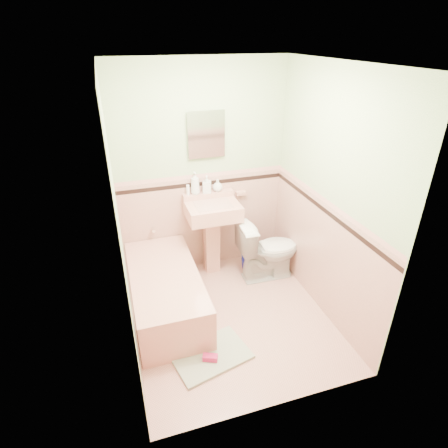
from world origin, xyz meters
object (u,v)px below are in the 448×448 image
object	(u,v)px
sink	(213,239)
shoe	(210,358)
bathtub	(166,293)
bucket	(249,260)
soap_bottle_right	(218,185)
toilet	(268,250)
soap_bottle_left	(195,183)
soap_bottle_mid	(207,184)
medicine_cabinet	(206,134)

from	to	relation	value
sink	shoe	xyz separation A→B (m)	(-0.42, -1.37, -0.42)
sink	shoe	distance (m)	1.50
bathtub	bucket	world-z (taller)	bathtub
bathtub	soap_bottle_right	distance (m)	1.38
bathtub	sink	distance (m)	0.90
sink	toilet	size ratio (longest dim) A/B	1.27
sink	bucket	distance (m)	0.60
shoe	sink	bearing A→B (deg)	95.96
sink	soap_bottle_left	xyz separation A→B (m)	(-0.15, 0.18, 0.68)
soap_bottle_left	toilet	bearing A→B (deg)	-30.42
soap_bottle_left	soap_bottle_right	world-z (taller)	soap_bottle_left
sink	bucket	size ratio (longest dim) A/B	4.34
bucket	shoe	distance (m)	1.60
bucket	bathtub	bearing A→B (deg)	-157.18
sink	bathtub	bearing A→B (deg)	-142.07
soap_bottle_right	shoe	distance (m)	1.95
soap_bottle_mid	soap_bottle_right	bearing A→B (deg)	0.00
bucket	soap_bottle_right	bearing A→B (deg)	146.65
bathtub	sink	size ratio (longest dim) A/B	1.57
bathtub	soap_bottle_left	size ratio (longest dim) A/B	5.60
sink	toilet	xyz separation A→B (m)	(0.62, -0.27, -0.10)
sink	soap_bottle_mid	xyz separation A→B (m)	(-0.01, 0.18, 0.65)
soap_bottle_mid	shoe	bearing A→B (deg)	-104.84
toilet	bucket	xyz separation A→B (m)	(-0.15, 0.22, -0.27)
medicine_cabinet	soap_bottle_left	size ratio (longest dim) A/B	1.68
bathtub	medicine_cabinet	size ratio (longest dim) A/B	3.33
soap_bottle_left	soap_bottle_right	xyz separation A→B (m)	(0.27, 0.00, -0.06)
medicine_cabinet	soap_bottle_mid	world-z (taller)	medicine_cabinet
bathtub	toilet	size ratio (longest dim) A/B	2.00
medicine_cabinet	soap_bottle_right	world-z (taller)	medicine_cabinet
soap_bottle_left	bucket	size ratio (longest dim) A/B	1.22
medicine_cabinet	shoe	bearing A→B (deg)	-104.96
bathtub	bucket	size ratio (longest dim) A/B	6.82
soap_bottle_mid	toilet	bearing A→B (deg)	-35.74
toilet	shoe	xyz separation A→B (m)	(-1.04, -1.10, -0.32)
soap_bottle_mid	toilet	distance (m)	1.08
sink	soap_bottle_mid	bearing A→B (deg)	93.62
soap_bottle_right	shoe	xyz separation A→B (m)	(-0.54, -1.55, -1.04)
soap_bottle_left	soap_bottle_right	distance (m)	0.28
soap_bottle_right	bucket	xyz separation A→B (m)	(0.35, -0.23, -0.98)
medicine_cabinet	soap_bottle_left	distance (m)	0.57
soap_bottle_left	shoe	xyz separation A→B (m)	(-0.27, -1.55, -1.10)
medicine_cabinet	soap_bottle_right	xyz separation A→B (m)	(0.12, -0.03, -0.61)
soap_bottle_mid	soap_bottle_right	distance (m)	0.13
soap_bottle_right	toilet	world-z (taller)	soap_bottle_right
soap_bottle_mid	bathtub	bearing A→B (deg)	-133.28
bathtub	soap_bottle_right	bearing A→B (deg)	41.62
bathtub	bucket	distance (m)	1.25
medicine_cabinet	soap_bottle_mid	xyz separation A→B (m)	(-0.01, -0.03, -0.58)
soap_bottle_mid	toilet	size ratio (longest dim) A/B	0.28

